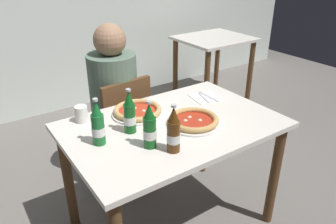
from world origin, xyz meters
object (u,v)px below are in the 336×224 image
(dining_table_main, at_px, (173,140))
(dining_table_background, at_px, (214,51))
(diner_seated, at_px, (115,110))
(beer_bottle_center, at_px, (98,125))
(beer_bottle_extra, at_px, (174,132))
(beer_bottle_right, at_px, (150,128))
(paper_cup, at_px, (81,114))
(beer_bottle_left, at_px, (130,114))
(napkin_with_cutlery, at_px, (206,97))
(chair_behind_table, at_px, (120,125))
(pizza_margherita_near, at_px, (138,111))
(pizza_marinara_far, at_px, (194,121))

(dining_table_main, relative_size, dining_table_background, 1.50)
(diner_seated, relative_size, beer_bottle_center, 4.89)
(dining_table_main, height_order, beer_bottle_extra, beer_bottle_extra)
(beer_bottle_right, bearing_deg, paper_cup, 111.99)
(paper_cup, bearing_deg, beer_bottle_left, -56.36)
(dining_table_background, bearing_deg, beer_bottle_center, -145.32)
(napkin_with_cutlery, bearing_deg, dining_table_main, -156.72)
(diner_seated, bearing_deg, chair_behind_table, -81.21)
(pizza_margherita_near, relative_size, paper_cup, 3.25)
(beer_bottle_extra, bearing_deg, diner_seated, 82.84)
(pizza_margherita_near, distance_m, beer_bottle_left, 0.23)
(diner_seated, distance_m, napkin_with_cutlery, 0.68)
(beer_bottle_right, relative_size, napkin_with_cutlery, 1.19)
(beer_bottle_extra, relative_size, paper_cup, 2.60)
(pizza_marinara_far, distance_m, beer_bottle_right, 0.34)
(pizza_margherita_near, bearing_deg, chair_behind_table, 80.60)
(pizza_margherita_near, height_order, pizza_marinara_far, same)
(beer_bottle_center, height_order, beer_bottle_extra, same)
(diner_seated, bearing_deg, paper_cup, -136.16)
(beer_bottle_center, bearing_deg, diner_seated, 58.78)
(beer_bottle_extra, bearing_deg, paper_cup, 115.02)
(beer_bottle_extra, bearing_deg, napkin_with_cutlery, 36.01)
(chair_behind_table, distance_m, pizza_marinara_far, 0.75)
(paper_cup, bearing_deg, pizza_marinara_far, -37.09)
(chair_behind_table, distance_m, paper_cup, 0.57)
(diner_seated, distance_m, pizza_margherita_near, 0.49)
(beer_bottle_center, relative_size, beer_bottle_extra, 1.00)
(beer_bottle_right, height_order, beer_bottle_extra, same)
(diner_seated, height_order, pizza_margherita_near, diner_seated)
(chair_behind_table, relative_size, dining_table_background, 1.06)
(napkin_with_cutlery, xyz_separation_m, paper_cup, (-0.80, 0.14, 0.04))
(chair_behind_table, relative_size, diner_seated, 0.70)
(chair_behind_table, height_order, beer_bottle_extra, beer_bottle_extra)
(dining_table_main, xyz_separation_m, pizza_marinara_far, (0.09, -0.07, 0.14))
(pizza_marinara_far, distance_m, paper_cup, 0.63)
(pizza_marinara_far, bearing_deg, diner_seated, 100.79)
(beer_bottle_extra, bearing_deg, chair_behind_table, 81.90)
(paper_cup, bearing_deg, dining_table_background, 29.23)
(paper_cup, bearing_deg, beer_bottle_center, -93.04)
(beer_bottle_right, bearing_deg, napkin_with_cutlery, 25.93)
(pizza_margherita_near, relative_size, napkin_with_cutlery, 1.48)
(dining_table_background, xyz_separation_m, pizza_margherita_near, (-1.71, -1.23, 0.18))
(pizza_marinara_far, xyz_separation_m, beer_bottle_right, (-0.33, -0.06, 0.08))
(dining_table_main, height_order, beer_bottle_center, beer_bottle_center)
(diner_seated, bearing_deg, beer_bottle_left, -107.66)
(chair_behind_table, height_order, beer_bottle_right, beer_bottle_right)
(dining_table_background, height_order, pizza_margherita_near, pizza_margherita_near)
(dining_table_main, xyz_separation_m, beer_bottle_extra, (-0.16, -0.23, 0.22))
(diner_seated, xyz_separation_m, paper_cup, (-0.37, -0.35, 0.21))
(dining_table_main, distance_m, chair_behind_table, 0.63)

